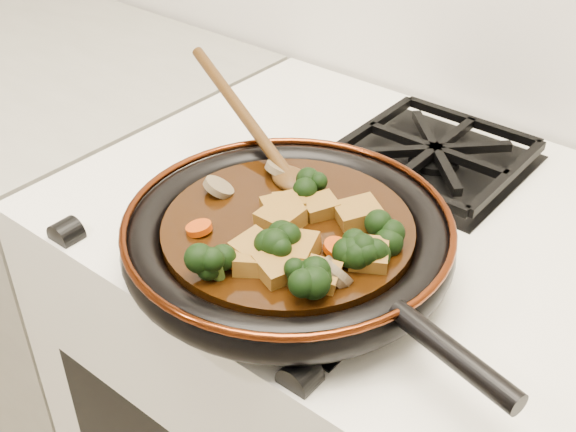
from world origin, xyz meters
The scene contains 34 objects.
burner_grate_front centered at (0.00, 1.55, 0.91)m, with size 0.23×0.23×0.03m, color black, non-canonical shape.
burner_grate_back centered at (0.00, 1.83, 0.91)m, with size 0.23×0.23×0.03m, color black, non-canonical shape.
skillet centered at (-0.01, 1.53, 0.94)m, with size 0.48×0.36×0.05m.
braising_sauce centered at (-0.01, 1.53, 0.95)m, with size 0.27×0.27×0.02m, color black.
tofu_cube_0 centered at (0.00, 1.47, 0.97)m, with size 0.04×0.04×0.02m, color brown.
tofu_cube_1 centered at (0.03, 1.46, 0.97)m, with size 0.04×0.04×0.02m, color brown.
tofu_cube_2 centered at (0.00, 1.57, 0.97)m, with size 0.04×0.03×0.02m, color brown.
tofu_cube_3 centered at (-0.03, 1.55, 0.97)m, with size 0.03×0.03×0.02m, color brown.
tofu_cube_4 centered at (0.04, 1.58, 0.97)m, with size 0.04×0.05×0.02m, color brown.
tofu_cube_5 centered at (-0.02, 1.53, 0.97)m, with size 0.04×0.03×0.02m, color brown.
tofu_cube_6 centered at (-0.02, 1.52, 0.97)m, with size 0.04×0.04×0.02m, color brown.
tofu_cube_7 centered at (-0.03, 1.54, 0.97)m, with size 0.04×0.04×0.02m, color brown.
tofu_cube_8 centered at (0.03, 1.49, 0.97)m, with size 0.04×0.04×0.02m, color brown.
tofu_cube_9 centered at (0.09, 1.53, 0.97)m, with size 0.04×0.04×0.02m, color brown.
tofu_cube_10 centered at (0.00, 1.45, 0.97)m, with size 0.04×0.03×0.02m, color brown.
tofu_cube_11 centered at (0.07, 1.48, 0.97)m, with size 0.04×0.03×0.02m, color brown.
broccoli_floret_0 centered at (0.08, 1.57, 0.97)m, with size 0.06×0.06×0.05m, color black, non-canonical shape.
broccoli_floret_1 centered at (0.07, 1.46, 0.97)m, with size 0.06×0.06×0.06m, color black, non-canonical shape.
broccoli_floret_2 centered at (0.08, 1.53, 0.97)m, with size 0.06×0.06×0.06m, color black, non-canonical shape.
broccoli_floret_3 centered at (-0.03, 1.58, 0.97)m, with size 0.06×0.06×0.05m, color black, non-canonical shape.
broccoli_floret_4 centered at (0.07, 1.45, 0.97)m, with size 0.06×0.06×0.05m, color black, non-canonical shape.
broccoli_floret_5 centered at (-0.01, 1.42, 0.97)m, with size 0.06×0.06×0.06m, color black, non-canonical shape.
broccoli_floret_6 centered at (0.08, 1.52, 0.97)m, with size 0.06×0.06×0.05m, color black, non-canonical shape.
broccoli_floret_7 centered at (0.02, 1.49, 0.97)m, with size 0.06×0.06×0.05m, color black, non-canonical shape.
carrot_coin_0 centered at (-0.08, 1.46, 0.96)m, with size 0.03×0.03×0.01m, color #B73905.
carrot_coin_1 centered at (-0.01, 1.57, 0.96)m, with size 0.03×0.03×0.01m, color #B73905.
carrot_coin_2 centered at (-0.01, 1.45, 0.96)m, with size 0.03×0.03×0.01m, color #B73905.
carrot_coin_3 centered at (0.05, 1.53, 0.96)m, with size 0.03×0.03×0.01m, color #B73905.
mushroom_slice_0 centered at (-0.08, 1.60, 0.97)m, with size 0.04×0.04×0.01m, color brown.
mushroom_slice_1 centered at (-0.11, 1.53, 0.97)m, with size 0.04×0.04×0.01m, color brown.
mushroom_slice_2 centered at (0.08, 1.49, 0.97)m, with size 0.04×0.04×0.01m, color brown.
mushroom_slice_3 centered at (0.08, 1.55, 0.97)m, with size 0.03×0.03×0.01m, color brown.
mushroom_slice_4 centered at (0.08, 1.49, 0.97)m, with size 0.04×0.04×0.01m, color brown.
wooden_spoon centered at (-0.14, 1.63, 0.98)m, with size 0.16×0.08×0.26m.
Camera 1 is at (0.38, 1.05, 1.41)m, focal length 45.00 mm.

